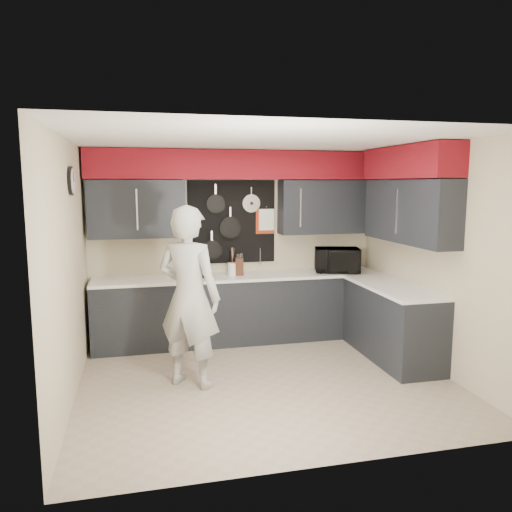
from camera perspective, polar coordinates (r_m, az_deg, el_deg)
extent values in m
plane|color=tan|center=(5.68, 1.15, -13.99)|extent=(4.00, 4.00, 0.00)
cube|color=beige|center=(7.01, -2.37, 1.29)|extent=(4.00, 0.01, 2.60)
cube|color=black|center=(6.69, -13.45, 5.24)|extent=(1.24, 0.32, 0.75)
cube|color=black|center=(7.17, 7.98, 5.58)|extent=(1.34, 0.32, 0.75)
cube|color=maroon|center=(6.79, -2.14, 10.36)|extent=(3.94, 0.36, 0.38)
cube|color=black|center=(6.96, -2.78, 3.92)|extent=(1.22, 0.03, 1.15)
cylinder|color=black|center=(6.87, -4.63, 5.98)|extent=(0.26, 0.04, 0.26)
cylinder|color=black|center=(6.92, -2.96, 3.27)|extent=(0.30, 0.04, 0.30)
cylinder|color=black|center=(6.92, -5.06, 0.66)|extent=(0.27, 0.04, 0.27)
cylinder|color=silver|center=(6.97, -0.54, 6.03)|extent=(0.25, 0.02, 0.25)
cube|color=#AD2C0D|center=(7.04, 1.03, 3.94)|extent=(0.26, 0.01, 0.34)
cube|color=white|center=(7.03, 1.22, 4.18)|extent=(0.22, 0.01, 0.30)
cylinder|color=silver|center=(6.92, -6.37, -0.27)|extent=(0.01, 0.01, 0.20)
cylinder|color=silver|center=(6.99, -2.91, -0.15)|extent=(0.01, 0.01, 0.20)
cylinder|color=silver|center=(7.07, 0.48, -0.03)|extent=(0.01, 0.01, 0.20)
cube|color=beige|center=(6.13, 19.56, -0.20)|extent=(0.01, 3.50, 2.60)
cube|color=black|center=(6.25, 17.11, 4.91)|extent=(0.32, 1.70, 0.75)
cube|color=maroon|center=(6.24, 17.17, 10.19)|extent=(0.36, 1.70, 0.38)
cube|color=beige|center=(5.21, -20.61, -1.69)|extent=(0.01, 3.50, 2.60)
cylinder|color=black|center=(5.53, -20.40, 8.05)|extent=(0.04, 0.30, 0.30)
cylinder|color=white|center=(5.53, -20.17, 8.06)|extent=(0.01, 0.26, 0.26)
cube|color=black|center=(6.89, -1.86, -6.13)|extent=(3.90, 0.60, 0.88)
cube|color=white|center=(6.77, -1.85, -2.38)|extent=(3.90, 0.63, 0.04)
cube|color=black|center=(6.45, 15.27, -7.42)|extent=(0.60, 1.60, 0.88)
cube|color=white|center=(6.34, 15.31, -3.42)|extent=(0.63, 1.60, 0.04)
cube|color=black|center=(6.75, -1.40, -9.87)|extent=(3.90, 0.06, 0.10)
imported|color=black|center=(7.09, 9.24, -0.46)|extent=(0.69, 0.56, 0.34)
cube|color=#362011|center=(6.76, -1.90, -1.22)|extent=(0.13, 0.13, 0.24)
cylinder|color=white|center=(6.77, -2.69, -1.49)|extent=(0.13, 0.13, 0.17)
cube|color=black|center=(6.67, -6.98, -2.29)|extent=(0.27, 0.29, 0.03)
cube|color=black|center=(6.73, -7.09, -0.74)|extent=(0.21, 0.13, 0.33)
cube|color=black|center=(6.62, -7.03, 0.36)|extent=(0.27, 0.29, 0.07)
cylinder|color=black|center=(6.63, -6.98, -1.53)|extent=(0.12, 0.12, 0.15)
imported|color=#A2A29F|center=(5.32, -7.66, -4.67)|extent=(0.85, 0.79, 1.94)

